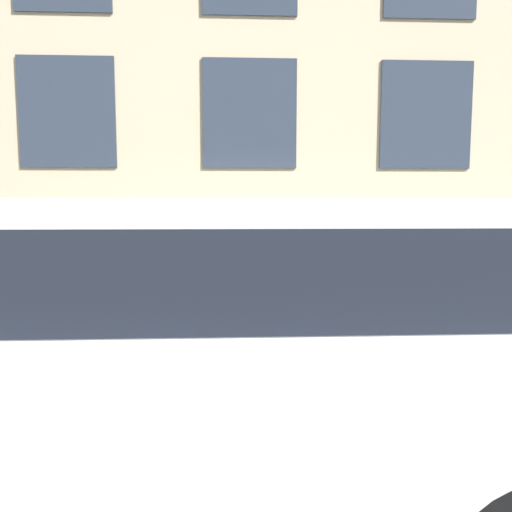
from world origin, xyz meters
TOP-DOWN VIEW (x-y plane):
  - ground_plane at (0.00, 0.00)m, footprint 80.00×80.00m
  - sidewalk at (1.44, 0.00)m, footprint 2.87×60.00m
  - fire_hydrant at (0.54, 0.42)m, footprint 0.33×0.44m
  - person at (0.95, -0.38)m, footprint 0.28×0.19m
  - parked_truck_white_near at (-1.26, 0.56)m, footprint 2.06×4.85m

SIDE VIEW (x-z plane):
  - ground_plane at x=0.00m, z-range 0.00..0.00m
  - sidewalk at x=1.44m, z-range 0.00..0.17m
  - fire_hydrant at x=0.54m, z-range 0.17..0.86m
  - person at x=0.95m, z-range 0.29..1.46m
  - parked_truck_white_near at x=-1.26m, z-range 0.13..1.89m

